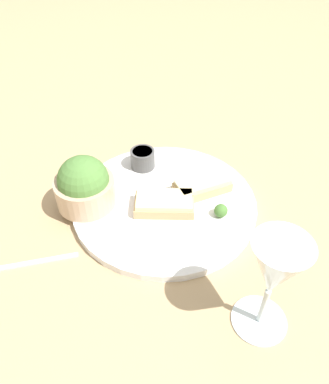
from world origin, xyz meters
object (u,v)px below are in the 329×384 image
object	(u,v)px
cheese_toast_far	(202,186)
fork	(21,264)
wine_glass	(274,273)
cheese_toast_near	(165,204)
sauce_ramekin	(143,158)
salad_bowl	(84,185)

from	to	relation	value
cheese_toast_far	fork	xyz separation A→B (m)	(-0.29, -0.16, -0.02)
wine_glass	fork	world-z (taller)	wine_glass
cheese_toast_near	cheese_toast_far	bearing A→B (deg)	35.31
sauce_ramekin	cheese_toast_near	xyz separation A→B (m)	(0.05, -0.12, -0.01)
cheese_toast_far	wine_glass	xyz separation A→B (m)	(0.07, -0.25, 0.08)
cheese_toast_near	fork	size ratio (longest dim) A/B	0.60
sauce_ramekin	cheese_toast_near	bearing A→B (deg)	-69.07
fork	salad_bowl	bearing A→B (deg)	57.71
sauce_ramekin	cheese_toast_near	distance (m)	0.13
salad_bowl	cheese_toast_near	distance (m)	0.14
cheese_toast_far	wine_glass	distance (m)	0.27
cheese_toast_near	wine_glass	size ratio (longest dim) A/B	0.63
fork	cheese_toast_near	bearing A→B (deg)	27.62
salad_bowl	cheese_toast_far	xyz separation A→B (m)	(0.20, 0.03, -0.03)
sauce_ramekin	cheese_toast_far	xyz separation A→B (m)	(0.11, -0.07, -0.01)
salad_bowl	cheese_toast_far	size ratio (longest dim) A/B	0.93
cheese_toast_near	wine_glass	xyz separation A→B (m)	(0.13, -0.20, 0.08)
cheese_toast_near	salad_bowl	bearing A→B (deg)	173.98
cheese_toast_near	fork	world-z (taller)	cheese_toast_near
salad_bowl	cheese_toast_near	bearing A→B (deg)	-6.02
salad_bowl	cheese_toast_near	xyz separation A→B (m)	(0.14, -0.01, -0.03)
cheese_toast_near	fork	bearing A→B (deg)	-152.38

